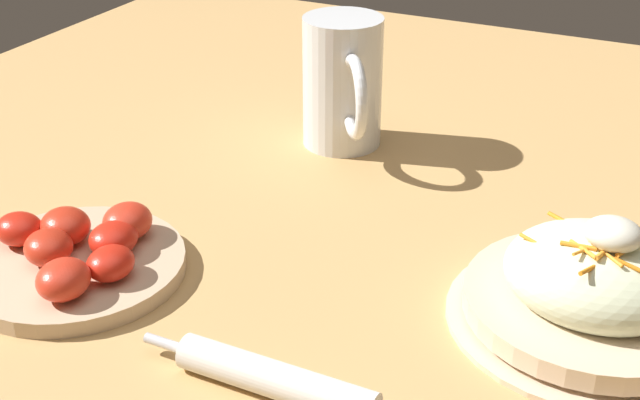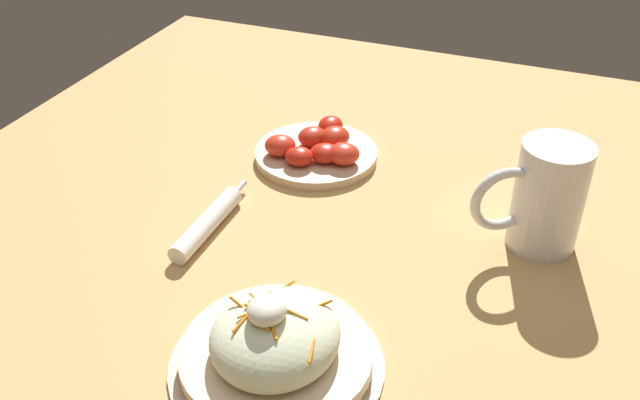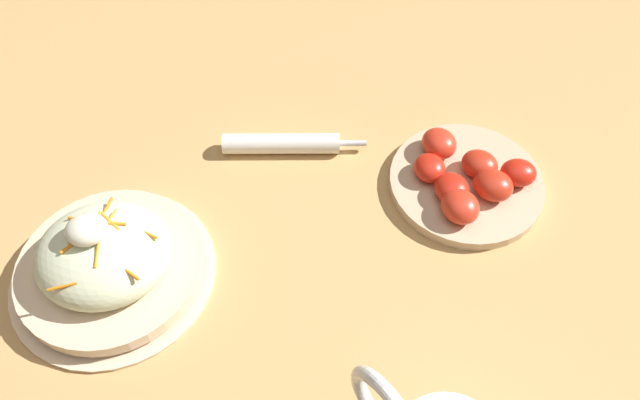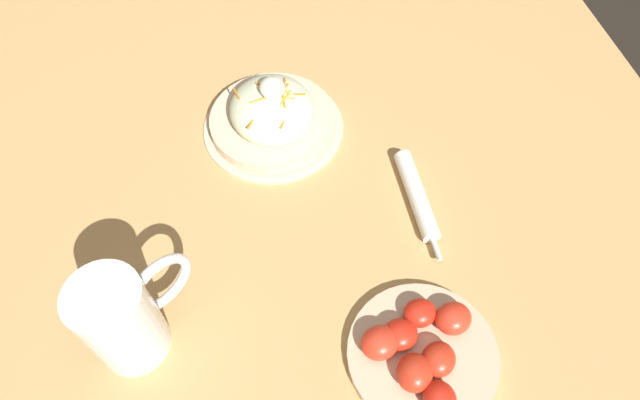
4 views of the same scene
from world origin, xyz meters
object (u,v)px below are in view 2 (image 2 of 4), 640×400
napkin_roll (207,223)px  tomato_plate (317,150)px  salad_plate (276,346)px  beer_mug (545,201)px

napkin_roll → tomato_plate: 0.24m
tomato_plate → salad_plate: bearing=-163.8°
beer_mug → tomato_plate: beer_mug is taller
beer_mug → tomato_plate: bearing=75.0°
beer_mug → napkin_roll: (-0.14, 0.42, -0.05)m
salad_plate → tomato_plate: bearing=16.2°
beer_mug → napkin_roll: 0.45m
salad_plate → napkin_roll: salad_plate is taller
salad_plate → beer_mug: bearing=-35.3°
beer_mug → tomato_plate: size_ratio=0.77×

